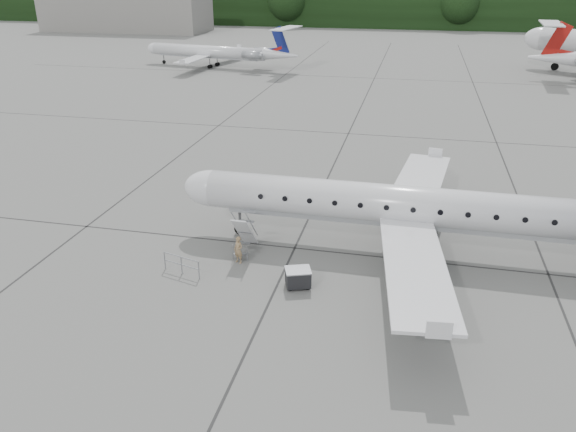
# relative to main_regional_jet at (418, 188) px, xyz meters

# --- Properties ---
(ground) EXTENTS (320.00, 320.00, 0.00)m
(ground) POSITION_rel_main_regional_jet_xyz_m (-1.58, -5.35, -3.84)
(ground) COLOR #62625F
(ground) RESTS_ON ground
(treeline) EXTENTS (260.00, 4.00, 8.00)m
(treeline) POSITION_rel_main_regional_jet_xyz_m (-1.58, 124.65, 0.16)
(treeline) COLOR black
(treeline) RESTS_ON ground
(terminal_building) EXTENTS (40.00, 14.00, 10.00)m
(terminal_building) POSITION_rel_main_regional_jet_xyz_m (-71.58, 104.65, 1.16)
(terminal_building) COLOR slate
(terminal_building) RESTS_ON ground
(main_regional_jet) EXTENTS (30.08, 21.75, 7.68)m
(main_regional_jet) POSITION_rel_main_regional_jet_xyz_m (0.00, 0.00, 0.00)
(main_regional_jet) COLOR silver
(main_regional_jet) RESTS_ON ground
(airstair) EXTENTS (0.86, 2.15, 2.41)m
(airstair) POSITION_rel_main_regional_jet_xyz_m (-9.09, -2.13, -2.63)
(airstair) COLOR silver
(airstair) RESTS_ON ground
(passenger) EXTENTS (0.66, 0.56, 1.52)m
(passenger) POSITION_rel_main_regional_jet_xyz_m (-9.10, -3.35, -3.08)
(passenger) COLOR #8C704C
(passenger) RESTS_ON ground
(safety_railing) EXTENTS (2.14, 0.66, 1.00)m
(safety_railing) POSITION_rel_main_regional_jet_xyz_m (-11.61, -5.19, -3.34)
(safety_railing) COLOR gray
(safety_railing) RESTS_ON ground
(baggage_cart) EXTENTS (1.46, 1.32, 1.04)m
(baggage_cart) POSITION_rel_main_regional_jet_xyz_m (-5.46, -5.12, -3.32)
(baggage_cart) COLOR black
(baggage_cart) RESTS_ON ground
(bg_regional_left) EXTENTS (27.58, 21.83, 6.55)m
(bg_regional_left) POSITION_rel_main_regional_jet_xyz_m (-33.10, 57.45, -0.56)
(bg_regional_left) COLOR silver
(bg_regional_left) RESTS_ON ground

